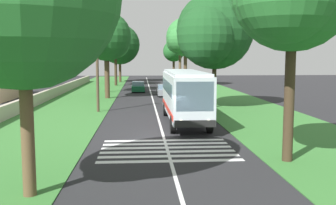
{
  "coord_description": "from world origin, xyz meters",
  "views": [
    {
      "loc": [
        -23.04,
        1.33,
        4.69
      ],
      "look_at": [
        3.84,
        -0.54,
        1.6
      ],
      "focal_mm": 41.94,
      "sensor_mm": 36.0,
      "label": 1
    }
  ],
  "objects": [
    {
      "name": "roadside_tree_right_3",
      "position": [
        61.1,
        -5.6,
        5.95
      ],
      "size": [
        5.38,
        4.58,
        8.34
      ],
      "color": "#4C3826",
      "rests_on": "grass_verge_right"
    },
    {
      "name": "roadside_tree_left_3",
      "position": [
        30.51,
        6.19,
        7.41
      ],
      "size": [
        6.63,
        5.32,
        10.16
      ],
      "color": "#3D2D1E",
      "rests_on": "grass_verge_left"
    },
    {
      "name": "grass_verge_right",
      "position": [
        15.0,
        -8.2,
        0.02
      ],
      "size": [
        120.0,
        8.0,
        0.04
      ],
      "primitive_type": "cube",
      "color": "#387533",
      "rests_on": "ground"
    },
    {
      "name": "roadside_tree_left_0",
      "position": [
        43.21,
        5.61,
        6.76
      ],
      "size": [
        5.82,
        4.7,
        9.24
      ],
      "color": "#3D2D1E",
      "rests_on": "grass_verge_left"
    },
    {
      "name": "grass_verge_left",
      "position": [
        15.0,
        8.2,
        0.02
      ],
      "size": [
        120.0,
        8.0,
        0.04
      ],
      "primitive_type": "cube",
      "color": "#387533",
      "rests_on": "ground"
    },
    {
      "name": "utility_pole",
      "position": [
        10.89,
        5.03,
        3.82
      ],
      "size": [
        0.24,
        1.4,
        7.28
      ],
      "color": "#473828",
      "rests_on": "grass_verge_left"
    },
    {
      "name": "trailing_car_1",
      "position": [
        30.86,
        1.69,
        0.67
      ],
      "size": [
        4.3,
        1.78,
        1.43
      ],
      "color": "#145933",
      "rests_on": "ground"
    },
    {
      "name": "roadside_tree_left_1",
      "position": [
        52.62,
        5.4,
        6.98
      ],
      "size": [
        8.63,
        7.56,
        10.9
      ],
      "color": "#4C3826",
      "rests_on": "grass_verge_left"
    },
    {
      "name": "coach_bus",
      "position": [
        4.86,
        -1.8,
        2.15
      ],
      "size": [
        11.16,
        2.62,
        3.73
      ],
      "color": "silver",
      "rests_on": "ground"
    },
    {
      "name": "zebra_crossing",
      "position": [
        -3.4,
        0.0,
        0.0
      ],
      "size": [
        4.95,
        6.8,
        0.01
      ],
      "color": "silver",
      "rests_on": "ground"
    },
    {
      "name": "centre_line",
      "position": [
        15.0,
        0.0,
        0.0
      ],
      "size": [
        110.0,
        0.16,
        0.01
      ],
      "primitive_type": "cube",
      "color": "silver",
      "rests_on": "ground"
    },
    {
      "name": "roadside_tree_right_4",
      "position": [
        51.39,
        -5.96,
        7.7
      ],
      "size": [
        6.55,
        5.33,
        10.48
      ],
      "color": "brown",
      "rests_on": "grass_verge_right"
    },
    {
      "name": "roadside_tree_right_1",
      "position": [
        13.4,
        -5.31,
        6.91
      ],
      "size": [
        9.15,
        7.26,
        10.67
      ],
      "color": "#3D2D1E",
      "rests_on": "grass_verge_right"
    },
    {
      "name": "roadside_tree_right_2",
      "position": [
        40.81,
        -5.78,
        7.82
      ],
      "size": [
        7.45,
        6.28,
        11.11
      ],
      "color": "#4C3826",
      "rests_on": "grass_verge_right"
    },
    {
      "name": "ground",
      "position": [
        0.0,
        0.0,
        0.0
      ],
      "size": [
        160.0,
        160.0,
        0.0
      ],
      "primitive_type": "plane",
      "color": "#262628"
    },
    {
      "name": "trailing_car_0",
      "position": [
        24.97,
        -1.57,
        0.67
      ],
      "size": [
        4.3,
        1.78,
        1.43
      ],
      "color": "gray",
      "rests_on": "ground"
    },
    {
      "name": "roadside_wall",
      "position": [
        20.0,
        11.6,
        0.6
      ],
      "size": [
        70.0,
        0.4,
        1.11
      ],
      "primitive_type": "cube",
      "color": "#B2A893",
      "rests_on": "grass_verge_left"
    },
    {
      "name": "roadside_tree_left_2",
      "position": [
        22.55,
        5.3,
        6.9
      ],
      "size": [
        6.86,
        5.59,
        9.84
      ],
      "color": "#4C3826",
      "rests_on": "grass_verge_left"
    }
  ]
}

